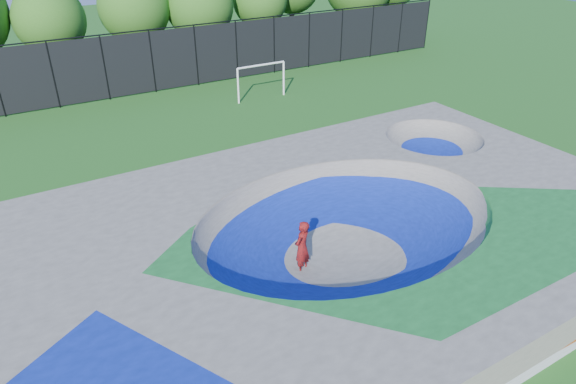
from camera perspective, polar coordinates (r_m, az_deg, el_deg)
name	(u,v)px	position (r m, az deg, el deg)	size (l,w,h in m)	color
ground	(346,250)	(18.36, 6.46, -6.43)	(120.00, 120.00, 0.00)	#1B5417
skate_deck	(347,232)	(17.94, 6.59, -4.48)	(22.00, 14.00, 1.50)	gray
skater	(302,247)	(16.72, 1.57, -6.16)	(0.70, 0.46, 1.92)	red
skateboard	(302,270)	(17.27, 1.52, -8.71)	(0.78, 0.22, 0.05)	black
soccer_goal	(261,75)	(32.81, -2.99, 12.86)	(3.36, 0.12, 2.22)	white
fence	(152,60)	(35.08, -14.86, 13.97)	(48.09, 0.09, 4.04)	black
treeline	(140,4)	(39.17, -16.14, 19.41)	(51.71, 6.69, 8.07)	#442F22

